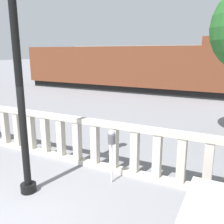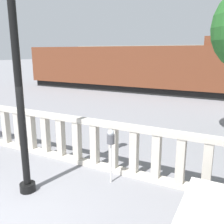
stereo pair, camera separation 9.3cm
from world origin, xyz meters
name	(u,v)px [view 2 (the right image)]	position (x,y,z in m)	size (l,w,h in m)	color
balustrade	(86,142)	(0.00, 3.02, 0.70)	(16.94, 0.24, 1.41)	#BCB5A8
lamppost	(16,60)	(-0.45, 1.19, 3.05)	(0.36, 0.36, 6.19)	black
parking_meter	(111,140)	(1.11, 2.47, 1.13)	(0.19, 0.19, 1.40)	silver
train_near	(127,68)	(-4.87, 16.57, 1.91)	(18.03, 2.72, 4.23)	black
train_far	(154,61)	(-6.51, 28.53, 2.08)	(20.84, 2.90, 4.58)	black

